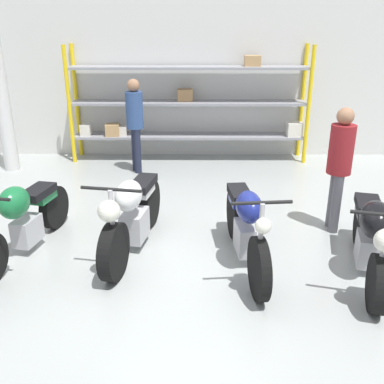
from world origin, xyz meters
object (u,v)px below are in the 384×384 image
object	(u,v)px
shelving_rack	(189,104)
person_near_rack	(135,118)
motorcycle_white	(132,214)
person_browsing	(340,160)
motorcycle_green	(22,218)
motorcycle_black	(371,235)
motorcycle_blue	(246,225)

from	to	relation	value
shelving_rack	person_near_rack	xyz separation A→B (m)	(-1.00, -0.88, -0.11)
motorcycle_white	person_browsing	distance (m)	2.79
shelving_rack	person_browsing	distance (m)	3.98
motorcycle_green	person_browsing	size ratio (longest dim) A/B	1.21
person_near_rack	shelving_rack	bearing A→B (deg)	-160.98
shelving_rack	person_browsing	size ratio (longest dim) A/B	2.87
motorcycle_green	person_near_rack	distance (m)	3.42
motorcycle_black	person_near_rack	distance (m)	4.84
motorcycle_black	motorcycle_green	bearing A→B (deg)	-82.21
shelving_rack	motorcycle_green	bearing A→B (deg)	-115.56
motorcycle_white	motorcycle_green	bearing A→B (deg)	-75.66
shelving_rack	motorcycle_green	xyz separation A→B (m)	(-1.96, -4.11, -0.69)
person_browsing	person_near_rack	bearing A→B (deg)	-35.43
motorcycle_green	motorcycle_blue	world-z (taller)	motorcycle_blue
motorcycle_white	person_near_rack	distance (m)	3.20
motorcycle_black	person_browsing	bearing A→B (deg)	-163.27
shelving_rack	motorcycle_black	xyz separation A→B (m)	(2.09, -4.56, -0.67)
shelving_rack	motorcycle_white	distance (m)	4.11
motorcycle_white	person_browsing	bearing A→B (deg)	112.66
motorcycle_blue	motorcycle_black	world-z (taller)	motorcycle_blue
shelving_rack	motorcycle_black	world-z (taller)	shelving_rack
motorcycle_black	person_browsing	world-z (taller)	person_browsing
motorcycle_white	motorcycle_black	size ratio (longest dim) A/B	1.02
motorcycle_green	motorcycle_black	distance (m)	4.08
motorcycle_black	person_browsing	distance (m)	1.26
motorcycle_black	motorcycle_white	bearing A→B (deg)	-87.29
motorcycle_white	person_near_rack	xyz separation A→B (m)	(-0.36, 3.13, 0.57)
shelving_rack	person_near_rack	size ratio (longest dim) A/B	2.75
motorcycle_blue	motorcycle_black	bearing A→B (deg)	75.40
motorcycle_blue	person_near_rack	distance (m)	3.90
shelving_rack	motorcycle_black	bearing A→B (deg)	-65.37
person_browsing	motorcycle_black	bearing A→B (deg)	96.89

